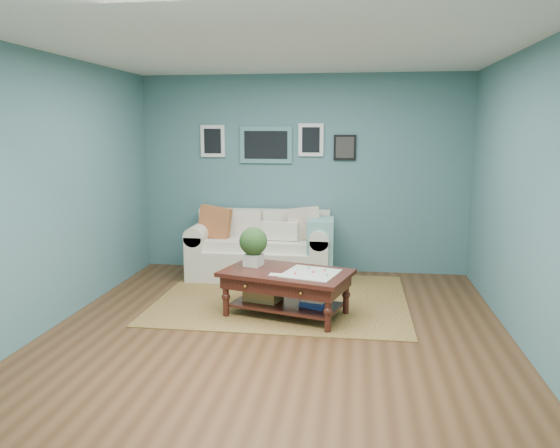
# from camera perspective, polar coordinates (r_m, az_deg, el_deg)

# --- Properties ---
(room_shell) EXTENTS (5.00, 5.02, 2.70)m
(room_shell) POSITION_cam_1_polar(r_m,az_deg,el_deg) (5.14, -0.42, 3.13)
(room_shell) COLOR brown
(room_shell) RESTS_ON ground
(area_rug) EXTENTS (2.86, 2.29, 0.01)m
(area_rug) POSITION_cam_1_polar(r_m,az_deg,el_deg) (6.45, 0.27, -7.80)
(area_rug) COLOR #583419
(area_rug) RESTS_ON ground
(loveseat) EXTENTS (1.90, 0.86, 0.98)m
(loveseat) POSITION_cam_1_polar(r_m,az_deg,el_deg) (7.29, -1.36, -2.53)
(loveseat) COLOR beige
(loveseat) RESTS_ON ground
(coffee_table) EXTENTS (1.47, 1.10, 0.92)m
(coffee_table) POSITION_cam_1_polar(r_m,az_deg,el_deg) (5.82, 0.07, -5.63)
(coffee_table) COLOR #34110F
(coffee_table) RESTS_ON ground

